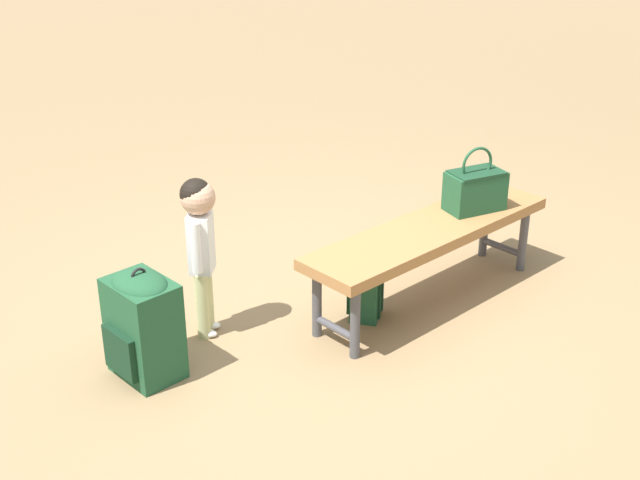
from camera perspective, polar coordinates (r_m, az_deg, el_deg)
name	(u,v)px	position (r m, az deg, el deg)	size (l,w,h in m)	color
ground_plane	(313,321)	(4.52, -0.44, -5.51)	(40.00, 40.00, 0.00)	#8C704C
park_bench	(430,236)	(4.59, 7.40, 0.27)	(1.65, 0.73, 0.45)	#9E6B3D
handbag	(475,188)	(4.77, 10.44, 3.44)	(0.33, 0.21, 0.37)	#1E4C2D
child_standing	(200,234)	(4.20, -8.11, 0.44)	(0.18, 0.20, 0.85)	#CCCC8C
backpack_large	(143,322)	(4.04, -11.86, -5.46)	(0.34, 0.38, 0.56)	#1E4C2D
backpack_small	(366,289)	(4.50, 3.13, -3.30)	(0.24, 0.24, 0.33)	#1E4C2D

